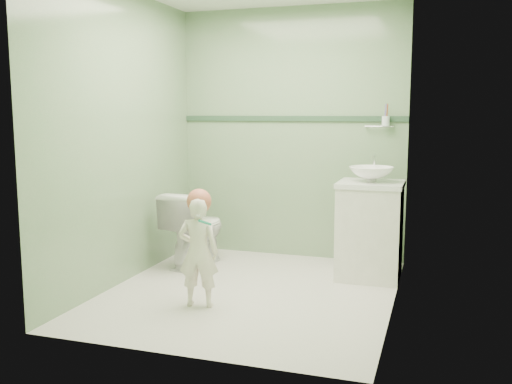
% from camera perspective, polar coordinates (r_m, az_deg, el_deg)
% --- Properties ---
extents(ground, '(2.50, 2.50, 0.00)m').
position_cam_1_polar(ground, '(4.55, -0.59, -10.02)').
color(ground, silver).
rests_on(ground, ground).
extents(room_shell, '(2.50, 2.54, 2.40)m').
position_cam_1_polar(room_shell, '(4.33, -0.62, 5.24)').
color(room_shell, '#79A374').
rests_on(room_shell, ground).
extents(trim_stripe, '(2.20, 0.02, 0.05)m').
position_cam_1_polar(trim_stripe, '(5.52, 3.53, 7.38)').
color(trim_stripe, '#2E4E36').
rests_on(trim_stripe, room_shell).
extents(vanity, '(0.52, 0.50, 0.80)m').
position_cam_1_polar(vanity, '(4.94, 11.35, -3.94)').
color(vanity, silver).
rests_on(vanity, ground).
extents(counter, '(0.54, 0.52, 0.04)m').
position_cam_1_polar(counter, '(4.87, 11.48, 0.78)').
color(counter, white).
rests_on(counter, vanity).
extents(basin, '(0.37, 0.37, 0.13)m').
position_cam_1_polar(basin, '(4.86, 11.51, 1.76)').
color(basin, white).
rests_on(basin, counter).
extents(faucet, '(0.03, 0.13, 0.18)m').
position_cam_1_polar(faucet, '(5.04, 11.78, 2.88)').
color(faucet, silver).
rests_on(faucet, counter).
extents(cup_holder, '(0.26, 0.07, 0.21)m').
position_cam_1_polar(cup_holder, '(5.31, 12.82, 6.94)').
color(cup_holder, silver).
rests_on(cup_holder, room_shell).
extents(toilet, '(0.49, 0.73, 0.69)m').
position_cam_1_polar(toilet, '(5.28, -6.12, -3.66)').
color(toilet, white).
rests_on(toilet, ground).
extents(toddler, '(0.33, 0.25, 0.81)m').
position_cam_1_polar(toddler, '(4.16, -5.81, -6.01)').
color(toddler, white).
rests_on(toddler, ground).
extents(hair_cap, '(0.18, 0.18, 0.18)m').
position_cam_1_polar(hair_cap, '(4.11, -5.74, -0.92)').
color(hair_cap, '#C4664B').
rests_on(hair_cap, toddler).
extents(teal_toothbrush, '(0.11, 0.14, 0.08)m').
position_cam_1_polar(teal_toothbrush, '(3.97, -5.22, -3.00)').
color(teal_toothbrush, '#188D6C').
rests_on(teal_toothbrush, toddler).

